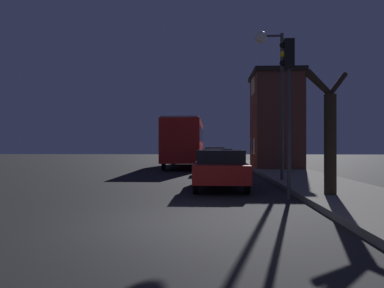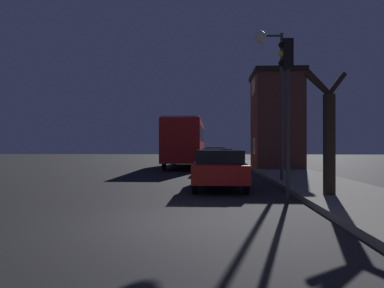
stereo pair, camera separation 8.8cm
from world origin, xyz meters
name	(u,v)px [view 2 (the right image)]	position (x,y,z in m)	size (l,w,h in m)	color
ground_plane	(176,224)	(0.00, 0.00, 0.00)	(120.00, 120.00, 0.00)	black
brick_building	(276,119)	(5.02, 17.70, 3.37)	(3.24, 4.47, 6.36)	brown
streetlamp	(270,67)	(3.19, 8.40, 4.97)	(1.24, 0.53, 6.35)	#38383A
traffic_light	(287,85)	(2.97, 3.65, 3.43)	(0.43, 0.24, 4.81)	#38383A
bare_tree	(329,130)	(4.22, 3.73, 2.08)	(1.46, 1.04, 3.81)	#2D2319
bus	(185,139)	(-1.28, 20.30, 2.07)	(2.55, 10.20, 3.47)	red
car_near_lane	(220,168)	(1.02, 6.33, 0.78)	(1.90, 4.48, 1.46)	#B21E19
car_mid_lane	(217,160)	(1.03, 14.40, 0.75)	(1.86, 3.99, 1.45)	beige
car_far_lane	(215,156)	(0.98, 23.25, 0.77)	(1.74, 3.92, 1.48)	olive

